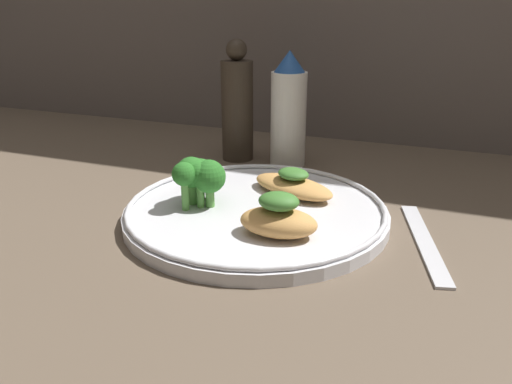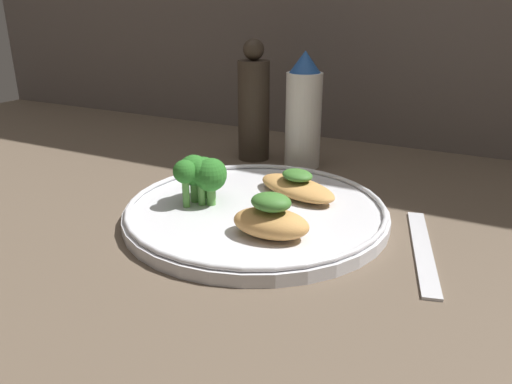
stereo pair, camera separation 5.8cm
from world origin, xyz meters
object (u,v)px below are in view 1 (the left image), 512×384
Objects in this scene: plate at (256,211)px; pepper_grinder at (237,106)px; broccoli_bunch at (201,175)px; sauce_bottle at (289,112)px.

plate is 1.64× the size of pepper_grinder.
broccoli_bunch is 23.41cm from pepper_grinder.
sauce_bottle reaches higher than broccoli_bunch.
sauce_bottle is 8.48cm from pepper_grinder.
pepper_grinder is at bearing -180.00° from sauce_bottle.
broccoli_bunch is at bearing -169.76° from plate.
sauce_bottle is (-2.98, 21.43, 7.36)cm from plate.
plate is at bearing 10.24° from broccoli_bunch.
broccoli_bunch reaches higher than plate.
pepper_grinder reaches higher than sauce_bottle.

